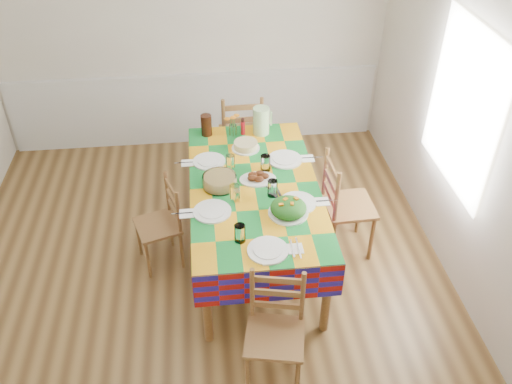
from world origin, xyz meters
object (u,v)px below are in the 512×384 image
(chair_right, at_px, (344,206))
(chair_near, at_px, (275,332))
(meat_platter, at_px, (258,178))
(chair_far, at_px, (242,136))
(chair_left, at_px, (162,224))
(tea_pitcher, at_px, (206,125))
(dining_table, at_px, (254,193))
(green_pitcher, at_px, (261,121))

(chair_right, bearing_deg, chair_near, 145.87)
(meat_platter, height_order, chair_far, chair_far)
(chair_left, bearing_deg, tea_pitcher, 134.47)
(chair_right, bearing_deg, chair_left, 87.36)
(dining_table, relative_size, chair_left, 2.39)
(tea_pitcher, bearing_deg, chair_right, -36.73)
(meat_platter, distance_m, chair_near, 1.45)
(tea_pitcher, bearing_deg, chair_near, -80.11)
(chair_near, bearing_deg, chair_far, 102.20)
(dining_table, xyz_separation_m, tea_pitcher, (-0.38, 0.91, 0.20))
(dining_table, xyz_separation_m, chair_right, (0.84, -0.00, -0.21))
(meat_platter, xyz_separation_m, green_pitcher, (0.12, 0.81, 0.11))
(chair_near, bearing_deg, green_pitcher, 98.02)
(green_pitcher, xyz_separation_m, tea_pitcher, (-0.55, 0.03, -0.03))
(green_pitcher, bearing_deg, meat_platter, -98.79)
(meat_platter, distance_m, tea_pitcher, 0.94)
(dining_table, xyz_separation_m, chair_near, (0.01, -1.33, -0.26))
(chair_far, bearing_deg, tea_pitcher, 46.21)
(tea_pitcher, bearing_deg, chair_left, -117.51)
(chair_near, height_order, chair_right, chair_right)
(dining_table, distance_m, tea_pitcher, 1.01)
(tea_pitcher, bearing_deg, meat_platter, -63.27)
(dining_table, distance_m, chair_near, 1.36)
(dining_table, bearing_deg, chair_far, 89.96)
(green_pitcher, xyz_separation_m, chair_near, (-0.15, -2.21, -0.49))
(meat_platter, xyz_separation_m, tea_pitcher, (-0.42, 0.84, 0.08))
(meat_platter, bearing_deg, dining_table, -118.12)
(tea_pitcher, distance_m, chair_far, 0.70)
(dining_table, bearing_deg, green_pitcher, 79.45)
(chair_far, bearing_deg, chair_right, 121.09)
(green_pitcher, bearing_deg, chair_near, -94.01)
(tea_pitcher, bearing_deg, chair_far, 47.40)
(chair_far, bearing_deg, dining_table, 88.77)
(meat_platter, xyz_separation_m, chair_right, (0.80, -0.08, -0.33))
(chair_far, xyz_separation_m, chair_right, (0.84, -1.33, -0.01))
(chair_near, distance_m, chair_right, 1.57)
(chair_near, height_order, chair_left, chair_near)
(chair_far, bearing_deg, meat_platter, 90.56)
(chair_right, bearing_deg, dining_table, 87.73)
(meat_platter, bearing_deg, chair_right, -5.37)
(tea_pitcher, height_order, chair_near, tea_pitcher)
(meat_platter, bearing_deg, chair_left, -176.08)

